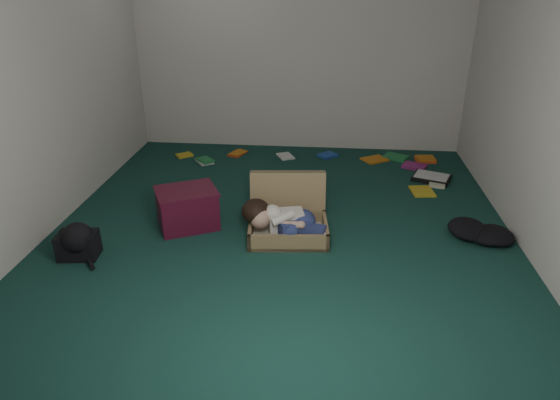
# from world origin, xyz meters

# --- Properties ---
(floor) EXTENTS (4.50, 4.50, 0.00)m
(floor) POSITION_xyz_m (0.00, 0.00, 0.00)
(floor) COLOR #153C34
(floor) RESTS_ON ground
(wall_back) EXTENTS (4.50, 0.00, 4.50)m
(wall_back) POSITION_xyz_m (0.00, 2.25, 1.30)
(wall_back) COLOR white
(wall_back) RESTS_ON ground
(wall_front) EXTENTS (4.50, 0.00, 4.50)m
(wall_front) POSITION_xyz_m (0.00, -2.25, 1.30)
(wall_front) COLOR white
(wall_front) RESTS_ON ground
(wall_left) EXTENTS (0.00, 4.50, 4.50)m
(wall_left) POSITION_xyz_m (-2.00, 0.00, 1.30)
(wall_left) COLOR white
(wall_left) RESTS_ON ground
(wall_right) EXTENTS (0.00, 4.50, 4.50)m
(wall_right) POSITION_xyz_m (2.00, 0.00, 1.30)
(wall_right) COLOR white
(wall_right) RESTS_ON ground
(suitcase) EXTENTS (0.72, 0.71, 0.49)m
(suitcase) POSITION_xyz_m (0.06, -0.03, 0.15)
(suitcase) COLOR #8E764E
(suitcase) RESTS_ON floor
(person) EXTENTS (0.73, 0.35, 0.30)m
(person) POSITION_xyz_m (0.03, -0.20, 0.19)
(person) COLOR white
(person) RESTS_ON suitcase
(maroon_bin) EXTENTS (0.64, 0.59, 0.35)m
(maroon_bin) POSITION_xyz_m (-0.83, -0.03, 0.18)
(maroon_bin) COLOR #4D0F24
(maroon_bin) RESTS_ON floor
(backpack) EXTENTS (0.41, 0.34, 0.23)m
(backpack) POSITION_xyz_m (-1.56, -0.62, 0.11)
(backpack) COLOR black
(backpack) RESTS_ON floor
(clothing_pile) EXTENTS (0.44, 0.38, 0.13)m
(clothing_pile) POSITION_xyz_m (1.70, 0.03, 0.06)
(clothing_pile) COLOR black
(clothing_pile) RESTS_ON floor
(paper_tray) EXTENTS (0.46, 0.41, 0.05)m
(paper_tray) POSITION_xyz_m (1.52, 1.27, 0.03)
(paper_tray) COLOR black
(paper_tray) RESTS_ON floor
(book_scatter) EXTENTS (3.16, 1.25, 0.02)m
(book_scatter) POSITION_xyz_m (0.47, 1.67, 0.01)
(book_scatter) COLOR gold
(book_scatter) RESTS_ON floor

